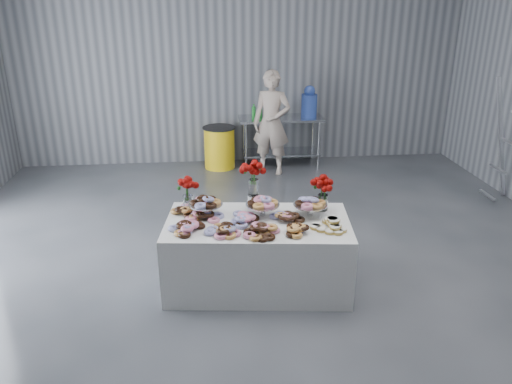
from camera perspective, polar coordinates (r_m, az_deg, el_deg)
ground at (r=5.45m, az=1.76°, el=-10.85°), size 9.00×9.00×0.00m
room_walls at (r=4.65m, az=-1.48°, el=18.08°), size 8.04×9.04×4.02m
display_table at (r=5.32m, az=0.19°, el=-7.03°), size 2.00×1.21×0.75m
prep_table at (r=9.06m, az=2.85°, el=6.80°), size 1.50×0.60×0.90m
donut_mounds at (r=5.09m, az=0.26°, el=-3.14°), size 1.89×1.00×0.09m
cake_stand_left at (r=5.27m, az=-5.78°, el=-1.25°), size 0.36×0.36×0.17m
cake_stand_mid at (r=5.23m, az=0.76°, el=-1.28°), size 0.36×0.36×0.17m
cake_stand_right at (r=5.26m, az=6.22°, el=-1.30°), size 0.36×0.36×0.17m
danish_pile at (r=5.04m, az=8.75°, el=-3.52°), size 0.48×0.48×0.11m
bouquet_left at (r=5.33m, az=-7.86°, el=0.74°), size 0.26×0.26×0.42m
bouquet_right at (r=5.36m, az=7.74°, el=0.86°), size 0.26×0.26×0.42m
bouquet_center at (r=5.33m, az=-0.30°, el=1.92°), size 0.26×0.26×0.57m
water_jug at (r=9.03m, az=6.10°, el=10.11°), size 0.28×0.28×0.55m
drink_bottles at (r=8.83m, az=0.91°, el=9.20°), size 0.54×0.08×0.27m
person at (r=8.61m, az=1.79°, el=7.90°), size 0.76×0.64×1.78m
trash_barrel at (r=9.03m, az=-4.19°, el=5.11°), size 0.59×0.59×0.75m
stepladder at (r=8.17m, az=26.94°, el=5.11°), size 0.65×0.47×1.88m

